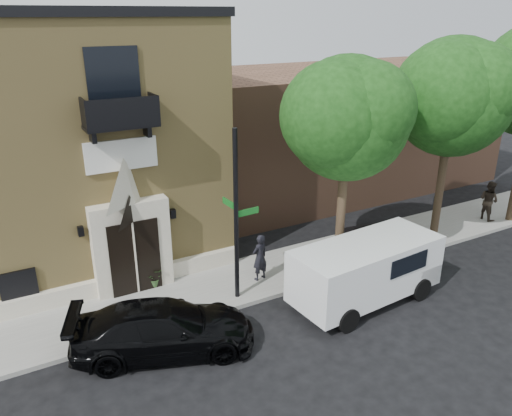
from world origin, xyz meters
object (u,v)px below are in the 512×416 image
(cargo_van, at_px, (370,268))
(dumpster, at_px, (366,243))
(street_sign, at_px, (236,217))
(pedestrian_far, at_px, (489,200))
(pedestrian_near, at_px, (260,257))
(fire_hydrant, at_px, (308,272))
(black_sedan, at_px, (163,329))

(cargo_van, relative_size, dumpster, 2.95)
(street_sign, height_order, pedestrian_far, street_sign)
(street_sign, bearing_deg, pedestrian_near, 23.94)
(cargo_van, distance_m, fire_hydrant, 2.25)
(cargo_van, xyz_separation_m, fire_hydrant, (-1.27, 1.74, -0.65))
(cargo_van, height_order, fire_hydrant, cargo_van)
(black_sedan, height_order, cargo_van, cargo_van)
(black_sedan, height_order, street_sign, street_sign)
(black_sedan, distance_m, cargo_van, 7.03)
(black_sedan, relative_size, pedestrian_near, 2.97)
(street_sign, height_order, pedestrian_near, street_sign)
(fire_hydrant, relative_size, pedestrian_near, 0.46)
(dumpster, bearing_deg, street_sign, -171.07)
(black_sedan, height_order, pedestrian_far, pedestrian_far)
(cargo_van, distance_m, pedestrian_near, 3.84)
(street_sign, bearing_deg, pedestrian_far, -1.45)
(black_sedan, xyz_separation_m, cargo_van, (6.99, -0.67, 0.44))
(black_sedan, xyz_separation_m, dumpster, (8.86, 1.67, -0.03))
(pedestrian_near, relative_size, pedestrian_far, 0.94)
(cargo_van, bearing_deg, pedestrian_far, 10.99)
(black_sedan, bearing_deg, pedestrian_near, -45.33)
(fire_hydrant, bearing_deg, pedestrian_near, 144.35)
(street_sign, relative_size, dumpster, 3.17)
(cargo_van, xyz_separation_m, dumpster, (1.88, 2.34, -0.47))
(dumpster, xyz_separation_m, pedestrian_near, (-4.55, 0.41, 0.30))
(street_sign, distance_m, pedestrian_far, 13.37)
(dumpster, distance_m, pedestrian_near, 4.58)
(black_sedan, distance_m, pedestrian_far, 16.42)
(street_sign, bearing_deg, dumpster, -1.17)
(black_sedan, relative_size, street_sign, 0.89)
(fire_hydrant, bearing_deg, dumpster, 10.76)
(pedestrian_far, bearing_deg, fire_hydrant, 97.27)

